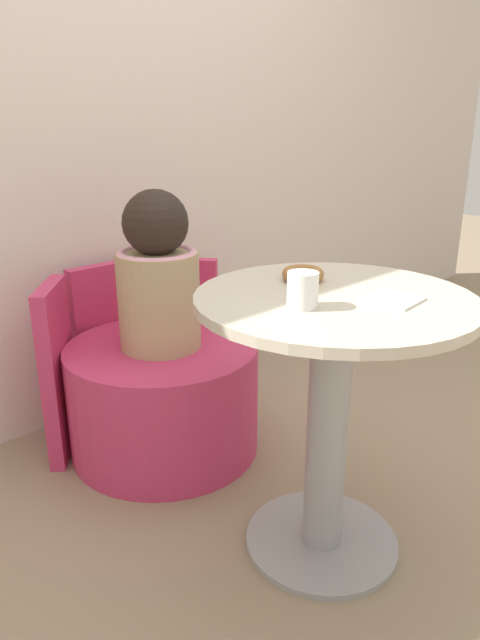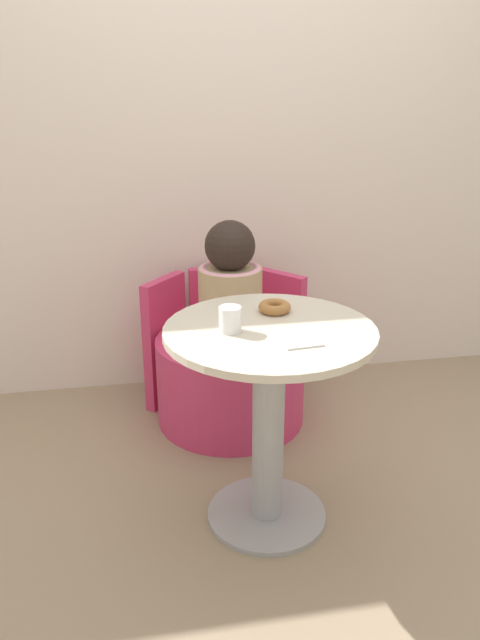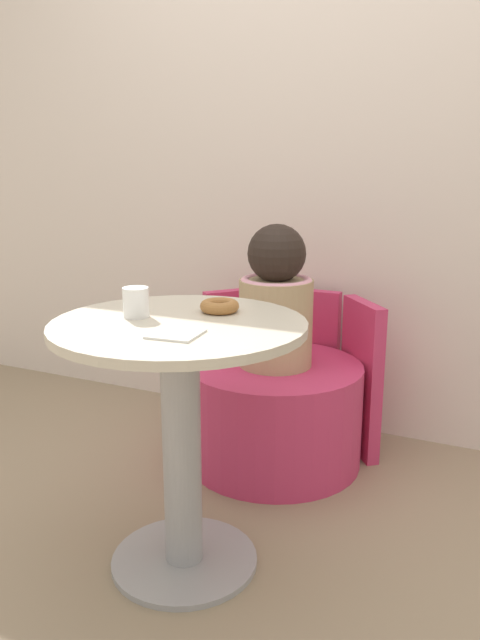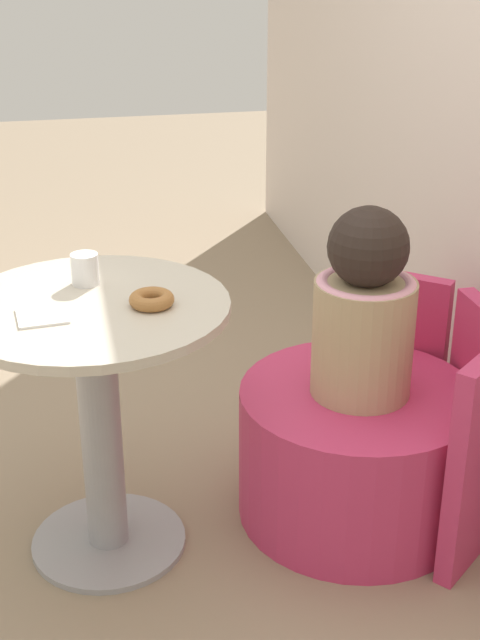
{
  "view_description": "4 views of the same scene",
  "coord_description": "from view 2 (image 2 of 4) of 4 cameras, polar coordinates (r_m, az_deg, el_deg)",
  "views": [
    {
      "loc": [
        -1.16,
        -0.83,
        1.12
      ],
      "look_at": [
        -0.08,
        0.29,
        0.58
      ],
      "focal_mm": 32.0,
      "sensor_mm": 36.0,
      "label": 1
    },
    {
      "loc": [
        -0.51,
        -1.83,
        1.46
      ],
      "look_at": [
        -0.13,
        0.27,
        0.64
      ],
      "focal_mm": 35.0,
      "sensor_mm": 36.0,
      "label": 2
    },
    {
      "loc": [
        0.74,
        -1.42,
        1.13
      ],
      "look_at": [
        -0.1,
        0.36,
        0.64
      ],
      "focal_mm": 35.0,
      "sensor_mm": 36.0,
      "label": 3
    },
    {
      "loc": [
        1.95,
        -0.11,
        1.58
      ],
      "look_at": [
        -0.06,
        0.32,
        0.66
      ],
      "focal_mm": 50.0,
      "sensor_mm": 36.0,
      "label": 4
    }
  ],
  "objects": [
    {
      "name": "ground_plane",
      "position": [
        2.4,
        4.31,
        -16.49
      ],
      "size": [
        12.0,
        12.0,
        0.0
      ],
      "primitive_type": "plane",
      "color": "gray"
    },
    {
      "name": "child_figure",
      "position": [
        2.66,
        -0.91,
        3.06
      ],
      "size": [
        0.27,
        0.27,
        0.53
      ],
      "color": "tan",
      "rests_on": "tub_chair"
    },
    {
      "name": "paper_napkin",
      "position": [
        1.89,
        5.4,
        -1.85
      ],
      "size": [
        0.13,
        0.13,
        0.01
      ],
      "color": "white",
      "rests_on": "round_table"
    },
    {
      "name": "tub_chair",
      "position": [
        2.83,
        -0.85,
        -5.42
      ],
      "size": [
        0.67,
        0.67,
        0.39
      ],
      "color": "#C63360",
      "rests_on": "ground_plane"
    },
    {
      "name": "cup",
      "position": [
        1.93,
        -0.91,
        0.05
      ],
      "size": [
        0.07,
        0.07,
        0.08
      ],
      "color": "white",
      "rests_on": "round_table"
    },
    {
      "name": "round_table",
      "position": [
        2.08,
        2.65,
        -6.78
      ],
      "size": [
        0.68,
        0.68,
        0.73
      ],
      "color": "#99999E",
      "rests_on": "ground_plane"
    },
    {
      "name": "donut",
      "position": [
        2.11,
        3.18,
        1.2
      ],
      "size": [
        0.11,
        0.11,
        0.03
      ],
      "color": "#9E6633",
      "rests_on": "round_table"
    },
    {
      "name": "booth_backrest",
      "position": [
        3.03,
        -1.72,
        -1.27
      ],
      "size": [
        0.77,
        0.28,
        0.62
      ],
      "color": "#C63360",
      "rests_on": "ground_plane"
    },
    {
      "name": "back_wall",
      "position": [
        3.02,
        -0.6,
        16.14
      ],
      "size": [
        6.0,
        0.06,
        2.4
      ],
      "color": "silver",
      "rests_on": "ground_plane"
    }
  ]
}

